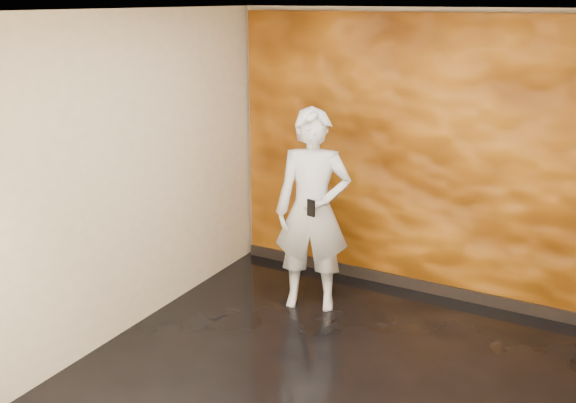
% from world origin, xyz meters
% --- Properties ---
extents(room, '(4.02, 4.02, 2.81)m').
position_xyz_m(room, '(0.00, 0.00, 1.40)').
color(room, black).
rests_on(room, ground).
extents(feature_wall, '(3.90, 0.06, 2.75)m').
position_xyz_m(feature_wall, '(0.00, 1.96, 1.38)').
color(feature_wall, orange).
rests_on(feature_wall, ground).
extents(baseboard, '(3.90, 0.04, 0.12)m').
position_xyz_m(baseboard, '(0.00, 1.92, 0.06)').
color(baseboard, black).
rests_on(baseboard, ground).
extents(man, '(0.82, 0.68, 1.94)m').
position_xyz_m(man, '(-0.75, 1.11, 0.97)').
color(man, '#A5AAB5').
rests_on(man, ground).
extents(phone, '(0.09, 0.04, 0.16)m').
position_xyz_m(phone, '(-0.64, 0.85, 1.09)').
color(phone, black).
rests_on(phone, man).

